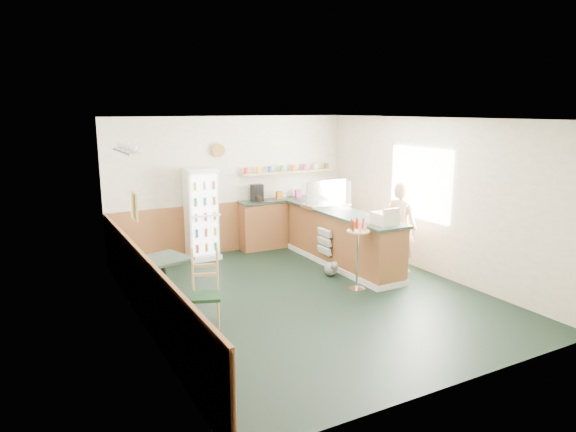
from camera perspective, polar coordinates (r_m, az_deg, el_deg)
ground at (r=8.06m, az=2.23°, el=-8.81°), size 6.00×6.00×0.00m
room_envelope at (r=8.18m, az=-1.66°, el=2.57°), size 5.04×6.02×2.72m
service_counter at (r=9.48m, az=5.98°, el=-2.76°), size 0.68×3.01×1.01m
back_counter at (r=10.81m, az=0.12°, el=-0.40°), size 2.24×0.42×1.69m
drinks_fridge at (r=9.93m, az=-9.58°, el=0.22°), size 0.57×0.51×1.74m
display_case at (r=9.77m, az=4.26°, el=2.46°), size 0.87×0.45×0.49m
cash_register at (r=8.40m, az=10.69°, el=-0.27°), size 0.35×0.37×0.20m
shopkeeper at (r=9.21m, az=12.41°, el=-1.20°), size 0.57×0.65×1.61m
condiment_stand at (r=8.17m, az=7.77°, el=-3.24°), size 0.36×0.36×1.13m
newspaper_rack at (r=9.31m, az=4.08°, el=-2.92°), size 0.09×0.41×0.49m
cafe_table at (r=7.75m, az=-13.65°, el=-6.03°), size 0.82×0.82×0.72m
cafe_chair at (r=6.98m, az=-9.40°, el=-7.62°), size 0.49×0.49×1.03m
dog_doorstop at (r=8.95m, az=4.83°, el=-5.83°), size 0.23×0.30×0.28m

